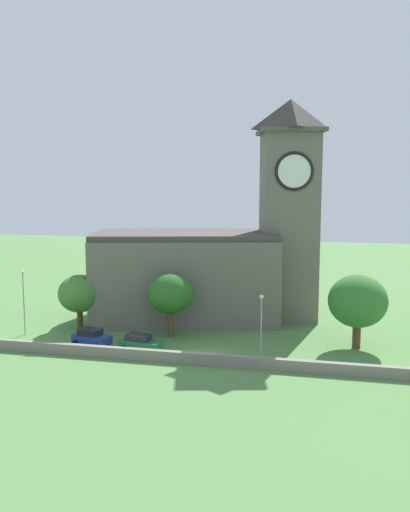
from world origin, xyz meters
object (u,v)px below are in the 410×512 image
streetlamp_west_end (23,293)px  tree_riverside_east (170,294)px  streetlamp_west_mid (261,313)px  church (215,257)px  car_blue (91,337)px  car_green (140,342)px  tree_churchyard (79,294)px  tree_riverside_west (358,301)px

streetlamp_west_end → tree_riverside_east: 16.99m
streetlamp_west_end → streetlamp_west_mid: bearing=-1.4°
church → streetlamp_west_mid: 15.94m
car_blue → streetlamp_west_end: bearing=166.4°
car_green → streetlamp_west_end: size_ratio=0.63×
car_green → tree_churchyard: bearing=146.3°
car_green → tree_riverside_west: bearing=15.4°
car_green → tree_riverside_west: tree_riverside_west is taller
car_green → streetlamp_west_mid: 13.09m
tree_churchyard → church: bearing=30.8°
church → tree_churchyard: bearing=-149.2°
car_green → tree_riverside_east: 7.32m
church → streetlamp_west_end: 23.80m
car_blue → streetlamp_west_end: (-9.35, 2.26, 4.06)m
church → tree_churchyard: 17.64m
church → streetlamp_west_end: bearing=-147.4°
streetlamp_west_end → tree_churchyard: (5.08, 3.89, -0.68)m
church → tree_churchyard: church is taller
streetlamp_west_end → church: bearing=32.6°
tree_churchyard → tree_riverside_east: bearing=-4.2°
tree_riverside_east → tree_churchyard: bearing=175.8°
church → tree_churchyard: size_ratio=4.58×
tree_riverside_west → tree_riverside_east: size_ratio=1.07×
church → streetlamp_west_mid: church is taller
car_blue → tree_riverside_east: size_ratio=0.60×
tree_riverside_west → streetlamp_west_mid: bearing=-157.6°
streetlamp_west_mid → tree_riverside_east: 11.52m
church → tree_riverside_west: church is taller
streetlamp_west_mid → tree_churchyard: 22.97m
car_green → tree_churchyard: tree_churchyard is taller
church → car_green: (-4.78, -15.49, -7.22)m
car_green → tree_churchyard: (-10.02, 6.68, 3.42)m
church → tree_riverside_east: 10.64m
car_green → streetlamp_west_end: (-15.10, 2.79, 4.11)m
tree_riverside_east → tree_churchyard: 11.69m
streetlamp_west_end → car_green: bearing=-10.5°
tree_riverside_west → tree_riverside_east: (-20.60, -0.29, -0.04)m
church → car_blue: size_ratio=6.81×
streetlamp_west_mid → car_green: bearing=-170.5°
car_green → tree_riverside_east: tree_riverside_east is taller
car_green → streetlamp_west_end: bearing=169.5°
streetlamp_west_mid → tree_churchyard: (-22.51, 4.58, 0.13)m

